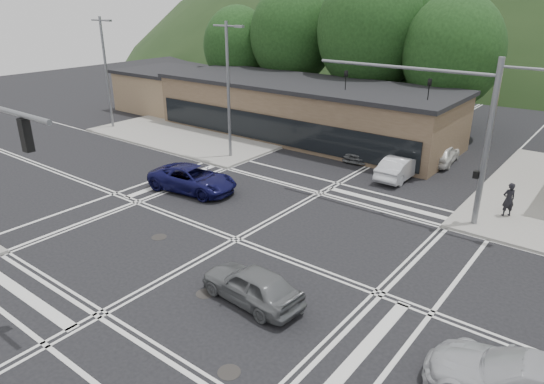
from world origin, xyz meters
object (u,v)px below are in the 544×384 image
Objects in this scene: car_blue_west at (193,179)px; car_northbound at (366,147)px; car_queue_a at (400,167)px; car_queue_b at (443,154)px; car_grey_center at (252,285)px; pedestrian at (509,199)px.

car_blue_west is 1.12× the size of car_northbound.
car_queue_a is 1.08× the size of car_queue_b.
car_queue_b is (1.08, 4.47, -0.03)m from car_queue_a.
car_grey_center and car_queue_a have the same top height.
car_blue_west is at bearing -118.90° from car_grey_center.
car_northbound reaches higher than car_queue_b.
car_queue_a is at bearing -50.72° from car_blue_west.
pedestrian reaches higher than car_queue_b.
car_northbound is at bearing 15.23° from car_queue_b.
car_queue_b is (9.59, 13.67, -0.06)m from car_blue_west.
pedestrian is at bearing -30.86° from car_northbound.
car_queue_a is at bearing -171.33° from car_grey_center.
car_grey_center is 20.01m from car_queue_b.
pedestrian is (5.50, 13.34, 0.33)m from car_grey_center.
car_grey_center is (9.70, -6.34, -0.03)m from car_blue_west.
car_queue_b is 2.23× the size of pedestrian.
car_blue_west reaches higher than car_queue_b.
car_grey_center is 0.97× the size of car_queue_a.
car_queue_b is at bearing 14.71° from car_northbound.
car_blue_west reaches higher than car_grey_center.
car_queue_b is at bearing -175.40° from car_grey_center.
car_northbound is (-4.77, -1.77, 0.01)m from car_queue_b.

